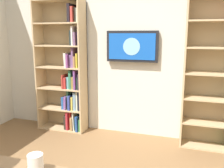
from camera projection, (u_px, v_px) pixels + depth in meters
wall_back at (137, 43)px, 3.48m from camera, size 4.52×0.06×2.70m
bookshelf_right at (67, 73)px, 3.72m from camera, size 0.76×0.28×1.96m
wall_mounted_tv at (132, 46)px, 3.43m from camera, size 0.73×0.07×0.43m
coffee_mug at (35, 163)px, 1.25m from camera, size 0.08×0.08×0.10m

